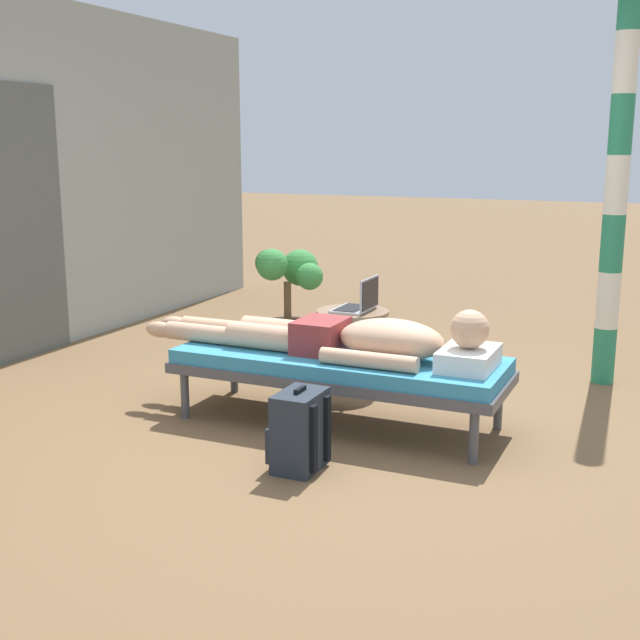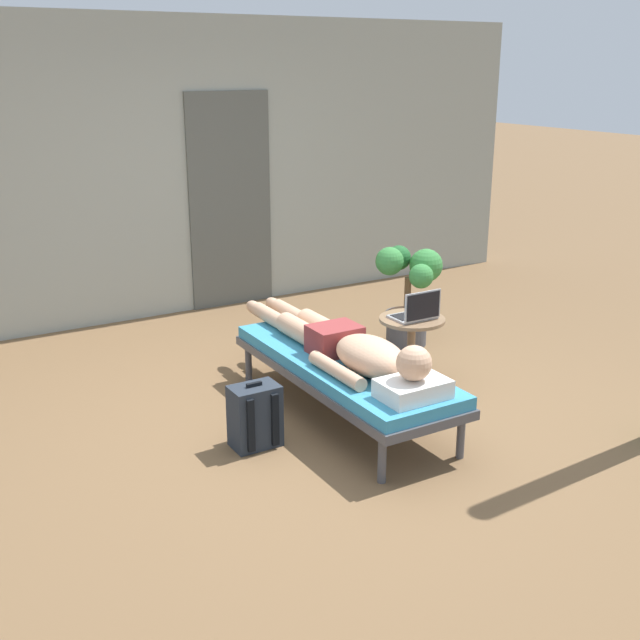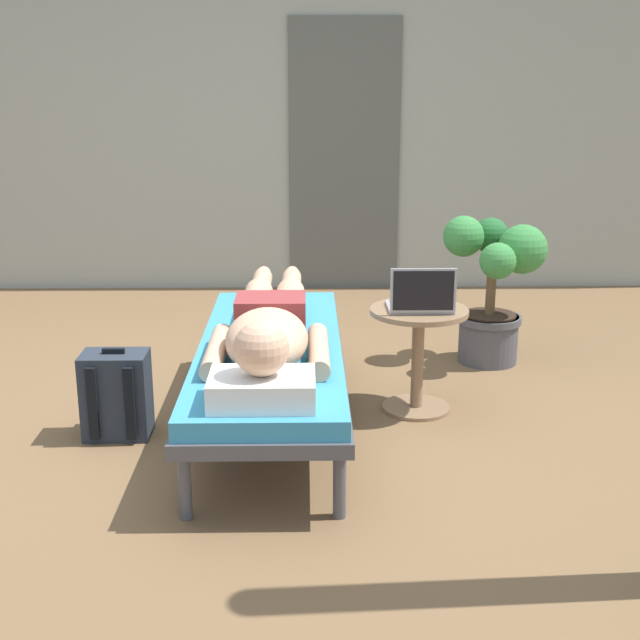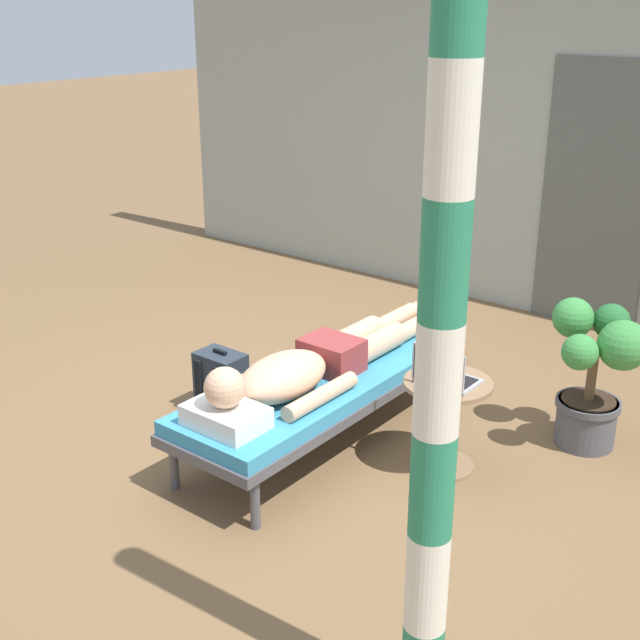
{
  "view_description": "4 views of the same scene",
  "coord_description": "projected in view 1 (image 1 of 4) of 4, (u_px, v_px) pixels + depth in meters",
  "views": [
    {
      "loc": [
        -4.07,
        -1.79,
        1.6
      ],
      "look_at": [
        0.2,
        0.13,
        0.59
      ],
      "focal_mm": 46.0,
      "sensor_mm": 36.0,
      "label": 1
    },
    {
      "loc": [
        -2.5,
        -4.15,
        2.29
      ],
      "look_at": [
        -0.0,
        0.06,
        0.69
      ],
      "focal_mm": 44.29,
      "sensor_mm": 36.0,
      "label": 2
    },
    {
      "loc": [
        0.3,
        -3.75,
        1.6
      ],
      "look_at": [
        0.37,
        0.04,
        0.51
      ],
      "focal_mm": 47.37,
      "sensor_mm": 36.0,
      "label": 3
    },
    {
      "loc": [
        2.83,
        -3.42,
        2.45
      ],
      "look_at": [
        -0.06,
        0.23,
        0.64
      ],
      "focal_mm": 47.07,
      "sensor_mm": 36.0,
      "label": 4
    }
  ],
  "objects": [
    {
      "name": "lounge_chair",
      "position": [
        339.0,
        366.0,
        4.72
      ],
      "size": [
        0.68,
        1.94,
        0.42
      ],
      "color": "#4C4C51",
      "rests_on": "ground"
    },
    {
      "name": "potted_plant",
      "position": [
        289.0,
        297.0,
        6.18
      ],
      "size": [
        0.58,
        0.56,
        0.85
      ],
      "color": "#4C4C51",
      "rests_on": "ground"
    },
    {
      "name": "side_table",
      "position": [
        352.0,
        335.0,
        5.44
      ],
      "size": [
        0.48,
        0.48,
        0.52
      ],
      "color": "#8C6B4C",
      "rests_on": "ground"
    },
    {
      "name": "house_door_panel",
      "position": [
        22.0,
        223.0,
        6.1
      ],
      "size": [
        0.84,
        0.03,
        2.04
      ],
      "primitive_type": "cube",
      "color": "#545651",
      "rests_on": "ground"
    },
    {
      "name": "ground_plane",
      "position": [
        326.0,
        430.0,
        4.68
      ],
      "size": [
        40.0,
        40.0,
        0.0
      ],
      "primitive_type": "plane",
      "color": "brown"
    },
    {
      "name": "backpack",
      "position": [
        299.0,
        431.0,
        4.09
      ],
      "size": [
        0.3,
        0.26,
        0.42
      ],
      "color": "#262D38",
      "rests_on": "ground"
    },
    {
      "name": "porch_post",
      "position": [
        617.0,
        185.0,
        5.34
      ],
      "size": [
        0.15,
        0.15,
        2.68
      ],
      "color": "#267F59",
      "rests_on": "ground"
    },
    {
      "name": "laptop",
      "position": [
        360.0,
        302.0,
        5.37
      ],
      "size": [
        0.31,
        0.24,
        0.23
      ],
      "color": "#A5A8AD",
      "rests_on": "side_table"
    },
    {
      "name": "person_reclining",
      "position": [
        351.0,
        339.0,
        4.66
      ],
      "size": [
        0.53,
        2.17,
        0.32
      ],
      "color": "white",
      "rests_on": "lounge_chair"
    }
  ]
}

